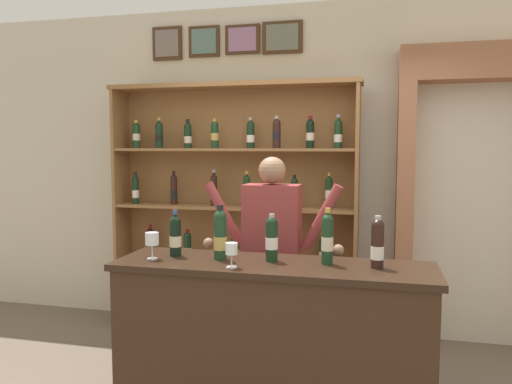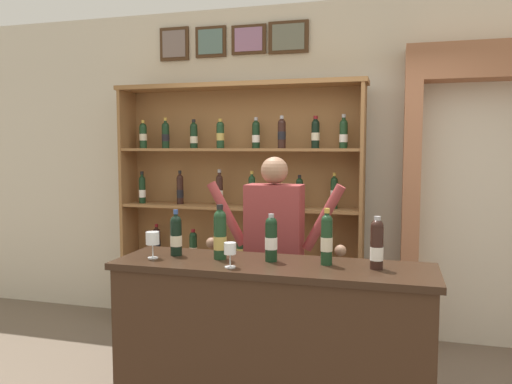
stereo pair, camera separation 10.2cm
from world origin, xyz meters
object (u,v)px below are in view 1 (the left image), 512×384
object	(u,v)px
shopkeeper	(272,245)
wine_glass_spare	(152,240)
tasting_bottle_grappa	(220,234)
tasting_bottle_super_tuscan	(377,243)
tasting_bottle_brunello	(327,238)
tasting_counter	(272,349)
tasting_bottle_vin_santo	(272,238)
wine_glass_left	(232,250)
tasting_bottle_rosso	(175,235)
wine_shelf	(234,203)

from	to	relation	value
shopkeeper	wine_glass_spare	bearing A→B (deg)	-131.10
tasting_bottle_grappa	tasting_bottle_super_tuscan	xyz separation A→B (m)	(0.93, -0.00, -0.01)
tasting_bottle_brunello	tasting_counter	bearing A→B (deg)	-170.82
tasting_counter	tasting_bottle_brunello	size ratio (longest dim) A/B	5.72
wine_glass_spare	tasting_counter	bearing A→B (deg)	5.34
shopkeeper	tasting_bottle_vin_santo	world-z (taller)	shopkeeper
tasting_counter	wine_glass_left	bearing A→B (deg)	-140.76
tasting_bottle_rosso	wine_shelf	bearing A→B (deg)	91.75
tasting_bottle_vin_santo	tasting_bottle_super_tuscan	size ratio (longest dim) A/B	0.96
wine_shelf	tasting_bottle_vin_santo	size ratio (longest dim) A/B	7.99
wine_glass_left	wine_glass_spare	bearing A→B (deg)	169.81
tasting_counter	tasting_bottle_rosso	distance (m)	0.91
shopkeeper	wine_glass_spare	world-z (taller)	shopkeeper
tasting_bottle_grappa	tasting_bottle_super_tuscan	world-z (taller)	tasting_bottle_grappa
tasting_counter	tasting_bottle_brunello	xyz separation A→B (m)	(0.32, 0.05, 0.68)
tasting_bottle_rosso	tasting_bottle_grappa	bearing A→B (deg)	-4.00
tasting_bottle_rosso	tasting_bottle_vin_santo	world-z (taller)	tasting_bottle_rosso
tasting_counter	tasting_bottle_super_tuscan	xyz separation A→B (m)	(0.60, 0.03, 0.67)
wine_shelf	tasting_bottle_rosso	size ratio (longest dim) A/B	7.86
tasting_counter	tasting_bottle_rosso	xyz separation A→B (m)	(-0.63, 0.05, 0.65)
wine_shelf	tasting_bottle_grappa	size ratio (longest dim) A/B	6.84
wine_glass_spare	tasting_bottle_rosso	bearing A→B (deg)	48.06
tasting_bottle_rosso	tasting_bottle_vin_santo	bearing A→B (deg)	0.28
tasting_counter	wine_glass_left	size ratio (longest dim) A/B	13.17
wine_shelf	tasting_bottle_grappa	distance (m)	1.53
tasting_bottle_super_tuscan	tasting_bottle_grappa	bearing A→B (deg)	179.99
tasting_bottle_grappa	tasting_bottle_super_tuscan	size ratio (longest dim) A/B	1.12
tasting_bottle_brunello	wine_glass_left	size ratio (longest dim) A/B	2.30
tasting_bottle_grappa	wine_glass_spare	xyz separation A→B (m)	(-0.41, -0.09, -0.03)
tasting_counter	wine_glass_spare	distance (m)	0.98
tasting_bottle_vin_santo	wine_glass_spare	bearing A→B (deg)	-170.67
tasting_bottle_rosso	tasting_bottle_super_tuscan	bearing A→B (deg)	-0.99
wine_shelf	tasting_bottle_vin_santo	distance (m)	1.61
tasting_bottle_grappa	tasting_bottle_vin_santo	distance (m)	0.32
wine_shelf	wine_glass_spare	distance (m)	1.59
tasting_bottle_vin_santo	wine_glass_left	distance (m)	0.29
tasting_counter	shopkeeper	distance (m)	0.81
tasting_bottle_vin_santo	wine_glass_left	size ratio (longest dim) A/B	1.99
tasting_bottle_brunello	wine_glass_spare	bearing A→B (deg)	-173.50
tasting_bottle_grappa	wine_glass_spare	bearing A→B (deg)	-166.91
tasting_counter	tasting_bottle_grappa	size ratio (longest dim) A/B	5.65
wine_glass_left	tasting_bottle_super_tuscan	bearing A→B (deg)	13.33
tasting_bottle_rosso	wine_glass_spare	bearing A→B (deg)	-131.94
tasting_bottle_rosso	wine_glass_spare	world-z (taller)	tasting_bottle_rosso
shopkeeper	tasting_bottle_super_tuscan	world-z (taller)	shopkeeper
tasting_bottle_brunello	wine_glass_left	world-z (taller)	tasting_bottle_brunello
tasting_bottle_rosso	wine_glass_left	size ratio (longest dim) A/B	2.03
wine_glass_spare	wine_glass_left	bearing A→B (deg)	-10.19
shopkeeper	wine_glass_spare	distance (m)	0.93
tasting_bottle_super_tuscan	tasting_bottle_brunello	bearing A→B (deg)	174.83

